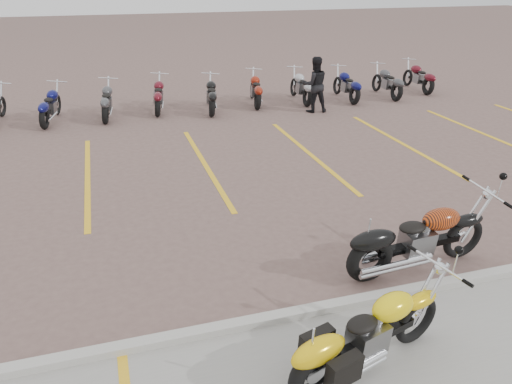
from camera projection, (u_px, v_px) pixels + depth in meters
ground at (254, 245)px, 8.46m from camera, size 100.00×100.00×0.00m
curb at (297, 314)px, 6.69m from camera, size 60.00×0.18×0.12m
parking_stripes at (205, 165)px, 11.95m from camera, size 38.00×5.50×0.01m
yellow_cruiser at (365, 337)px, 5.66m from camera, size 2.23×0.77×0.94m
flame_cruiser at (414, 241)px, 7.58m from camera, size 2.48×0.41×1.02m
person_b at (315, 85)px, 16.08m from camera, size 0.94×0.77×1.78m
bg_bike_row at (183, 94)px, 16.36m from camera, size 18.97×2.05×1.10m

